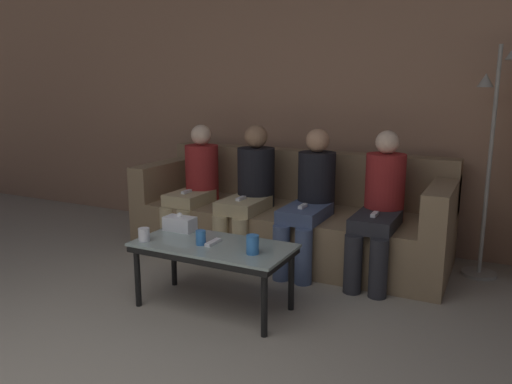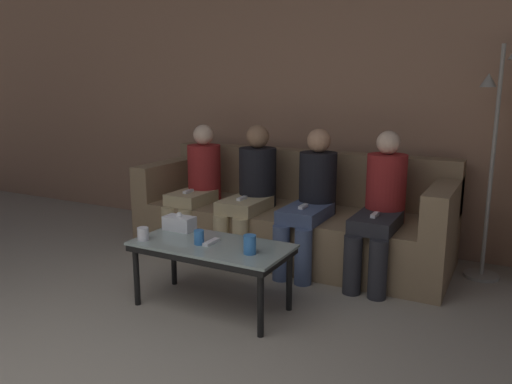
{
  "view_description": "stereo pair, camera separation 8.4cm",
  "coord_description": "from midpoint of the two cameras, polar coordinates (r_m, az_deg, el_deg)",
  "views": [
    {
      "loc": [
        1.63,
        -0.82,
        1.45
      ],
      "look_at": [
        0.0,
        2.42,
        0.67
      ],
      "focal_mm": 35.0,
      "sensor_mm": 36.0,
      "label": 1
    },
    {
      "loc": [
        1.7,
        -0.78,
        1.45
      ],
      "look_at": [
        0.0,
        2.42,
        0.67
      ],
      "focal_mm": 35.0,
      "sensor_mm": 36.0,
      "label": 2
    }
  ],
  "objects": [
    {
      "name": "wall_back",
      "position": [
        4.73,
        7.53,
        10.14
      ],
      "size": [
        12.0,
        0.06,
        2.6
      ],
      "color": "#9E755B",
      "rests_on": "ground_plane"
    },
    {
      "name": "couch",
      "position": [
        4.37,
        4.65,
        -3.03
      ],
      "size": [
        2.67,
        0.96,
        0.88
      ],
      "color": "#897051",
      "rests_on": "ground_plane"
    },
    {
      "name": "coffee_table",
      "position": [
        3.28,
        -4.38,
        -6.65
      ],
      "size": [
        1.04,
        0.51,
        0.44
      ],
      "color": "#8C9E99",
      "rests_on": "ground_plane"
    },
    {
      "name": "cup_near_left",
      "position": [
        3.05,
        0.08,
        -6.02
      ],
      "size": [
        0.08,
        0.08,
        0.12
      ],
      "color": "#3372BF",
      "rests_on": "coffee_table"
    },
    {
      "name": "cup_near_right",
      "position": [
        3.39,
        -12.1,
        -4.7
      ],
      "size": [
        0.07,
        0.07,
        0.09
      ],
      "color": "silver",
      "rests_on": "coffee_table"
    },
    {
      "name": "cup_far_center",
      "position": [
        3.24,
        -5.79,
        -5.17
      ],
      "size": [
        0.06,
        0.06,
        0.09
      ],
      "color": "#3372BF",
      "rests_on": "coffee_table"
    },
    {
      "name": "tissue_box",
      "position": [
        3.57,
        -8.08,
        -3.54
      ],
      "size": [
        0.22,
        0.12,
        0.13
      ],
      "color": "white",
      "rests_on": "coffee_table"
    },
    {
      "name": "game_remote",
      "position": [
        3.26,
        -4.4,
        -5.72
      ],
      "size": [
        0.04,
        0.15,
        0.02
      ],
      "color": "white",
      "rests_on": "coffee_table"
    },
    {
      "name": "standing_lamp",
      "position": [
        4.08,
        26.41,
        5.53
      ],
      "size": [
        0.31,
        0.26,
        1.75
      ],
      "color": "gray",
      "rests_on": "ground_plane"
    },
    {
      "name": "seated_person_left_end",
      "position": [
        4.51,
        -6.17,
        0.93
      ],
      "size": [
        0.31,
        0.64,
        1.11
      ],
      "color": "tan",
      "rests_on": "ground_plane"
    },
    {
      "name": "seated_person_mid_left",
      "position": [
        4.23,
        0.04,
        0.43
      ],
      "size": [
        0.32,
        0.69,
        1.13
      ],
      "color": "tan",
      "rests_on": "ground_plane"
    },
    {
      "name": "seated_person_mid_right",
      "position": [
        3.99,
        6.95,
        -0.54
      ],
      "size": [
        0.31,
        0.71,
        1.11
      ],
      "color": "#47567A",
      "rests_on": "ground_plane"
    },
    {
      "name": "seated_person_right_end",
      "position": [
        3.83,
        14.69,
        -1.36
      ],
      "size": [
        0.31,
        0.71,
        1.12
      ],
      "color": "#28282D",
      "rests_on": "ground_plane"
    }
  ]
}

